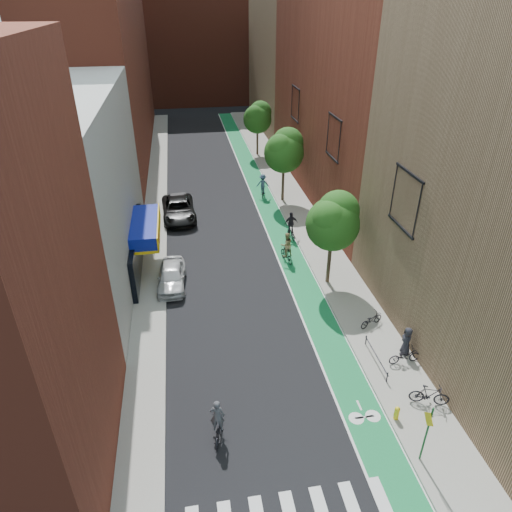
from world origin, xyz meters
name	(u,v)px	position (x,y,z in m)	size (l,w,h in m)	color
ground	(275,412)	(0.00, 0.00, 0.00)	(160.00, 160.00, 0.00)	black
bike_lane	(262,194)	(4.00, 26.00, 0.01)	(2.00, 68.00, 0.01)	#136E33
sidewalk_left	(156,200)	(-6.00, 26.00, 0.07)	(2.00, 68.00, 0.15)	gray
sidewalk_right	(287,192)	(6.50, 26.00, 0.07)	(3.00, 68.00, 0.15)	gray
building_left_white	(60,192)	(-11.00, 14.00, 6.00)	(8.00, 20.00, 12.00)	silver
building_left_far_red	(102,54)	(-11.00, 42.00, 11.00)	(8.00, 36.00, 22.00)	maroon
building_right_mid_red	(353,70)	(12.00, 26.00, 11.00)	(8.00, 28.00, 22.00)	maroon
building_right_far_tan	(290,60)	(12.00, 50.00, 9.00)	(8.00, 20.00, 18.00)	#8C6B4C
building_far_closure	(192,38)	(0.00, 72.00, 10.00)	(30.00, 14.00, 20.00)	maroon
tree_near	(333,220)	(5.65, 10.02, 4.66)	(3.40, 3.36, 6.42)	#332619
tree_mid	(284,150)	(5.65, 24.02, 4.89)	(3.55, 3.53, 6.74)	#332619
tree_far	(258,117)	(5.65, 38.02, 4.50)	(3.30, 3.25, 6.21)	#332619
sign_pole	(427,431)	(5.38, -3.50, 1.84)	(0.13, 0.71, 3.00)	#194C26
parked_car_white	(172,276)	(-4.60, 11.44, 0.74)	(1.74, 4.32, 1.47)	silver
parked_car_black	(179,209)	(-3.94, 21.90, 0.81)	(2.70, 5.86, 1.63)	black
parked_car_silver	(179,204)	(-3.86, 23.38, 0.66)	(1.40, 4.01, 1.32)	gray
cyclist_lead	(218,425)	(-2.70, -0.91, 0.70)	(0.92, 1.81, 2.07)	black
cyclist_lane_near	(286,249)	(3.55, 13.38, 0.93)	(1.03, 1.86, 2.19)	black
cyclist_lane_mid	(291,228)	(4.70, 16.79, 0.82)	(1.08, 1.78, 2.14)	black
cyclist_lane_far	(263,187)	(4.00, 25.39, 1.00)	(1.32, 1.77, 2.19)	black
parked_bike_near	(405,356)	(7.22, 1.94, 0.60)	(0.60, 1.71, 0.90)	black
parked_bike_mid	(430,395)	(7.14, -0.82, 0.70)	(0.51, 1.82, 1.09)	black
parked_bike_far	(371,320)	(6.70, 5.11, 0.57)	(0.56, 1.60, 0.84)	black
pedestrian	(407,341)	(7.60, 2.63, 0.96)	(0.79, 0.52, 1.63)	black
fire_hydrant	(397,413)	(5.30, -1.39, 0.52)	(0.24, 0.24, 0.70)	yellow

